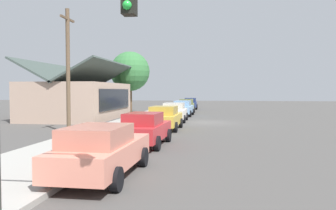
# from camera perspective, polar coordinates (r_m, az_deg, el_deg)

# --- Properties ---
(ground_plane) EXTENTS (120.00, 120.00, 0.00)m
(ground_plane) POSITION_cam_1_polar(r_m,az_deg,el_deg) (28.01, 6.67, -2.95)
(ground_plane) COLOR #4C4947
(sidewalk_curb) EXTENTS (60.00, 4.20, 0.16)m
(sidewalk_curb) POSITION_cam_1_polar(r_m,az_deg,el_deg) (28.66, -4.61, -2.66)
(sidewalk_curb) COLOR #A3A099
(sidewalk_curb) RESTS_ON ground
(car_coral) EXTENTS (4.89, 2.12, 1.59)m
(car_coral) POSITION_cam_1_polar(r_m,az_deg,el_deg) (10.56, -11.00, -7.45)
(car_coral) COLOR #EA8C75
(car_coral) RESTS_ON ground
(car_cherry) EXTENTS (4.39, 2.08, 1.59)m
(car_cherry) POSITION_cam_1_polar(r_m,az_deg,el_deg) (16.18, -3.86, -3.99)
(car_cherry) COLOR red
(car_cherry) RESTS_ON ground
(car_mustard) EXTENTS (4.52, 2.11, 1.59)m
(car_mustard) POSITION_cam_1_polar(r_m,az_deg,el_deg) (22.69, -0.56, -2.13)
(car_mustard) COLOR gold
(car_mustard) RESTS_ON ground
(car_ivory) EXTENTS (4.53, 2.07, 1.59)m
(car_ivory) POSITION_cam_1_polar(r_m,az_deg,el_deg) (28.73, 1.09, -1.17)
(car_ivory) COLOR silver
(car_ivory) RESTS_ON ground
(car_skyblue) EXTENTS (4.89, 2.07, 1.59)m
(car_skyblue) POSITION_cam_1_polar(r_m,az_deg,el_deg) (35.12, 2.53, -0.51)
(car_skyblue) COLOR #8CB7E0
(car_skyblue) RESTS_ON ground
(car_olive) EXTENTS (4.58, 2.22, 1.59)m
(car_olive) POSITION_cam_1_polar(r_m,az_deg,el_deg) (41.58, 3.12, -0.06)
(car_olive) COLOR olive
(car_olive) RESTS_ON ground
(car_navy) EXTENTS (4.50, 2.04, 1.59)m
(car_navy) POSITION_cam_1_polar(r_m,az_deg,el_deg) (47.89, 3.79, 0.27)
(car_navy) COLOR navy
(car_navy) RESTS_ON ground
(storefront_building) EXTENTS (11.97, 7.18, 5.28)m
(storefront_building) POSITION_cam_1_polar(r_m,az_deg,el_deg) (32.98, -14.53, 0.94)
(storefront_building) COLOR tan
(storefront_building) RESTS_ON ground
(shade_tree) EXTENTS (4.54, 4.54, 7.10)m
(shade_tree) POSITION_cam_1_polar(r_m,az_deg,el_deg) (39.61, -6.38, 5.59)
(shade_tree) COLOR brown
(shade_tree) RESTS_ON ground
(traffic_light_main) EXTENTS (0.37, 2.79, 5.20)m
(traffic_light_main) POSITION_cam_1_polar(r_m,az_deg,el_deg) (6.70, -19.57, 9.75)
(traffic_light_main) COLOR #383833
(traffic_light_main) RESTS_ON ground
(utility_pole_wooden) EXTENTS (1.80, 0.24, 7.50)m
(utility_pole_wooden) POSITION_cam_1_polar(r_m,az_deg,el_deg) (21.39, -16.38, 5.84)
(utility_pole_wooden) COLOR brown
(utility_pole_wooden) RESTS_ON ground
(fire_hydrant_red) EXTENTS (0.22, 0.22, 0.71)m
(fire_hydrant_red) POSITION_cam_1_polar(r_m,az_deg,el_deg) (37.18, 0.44, -0.84)
(fire_hydrant_red) COLOR red
(fire_hydrant_red) RESTS_ON sidewalk_curb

